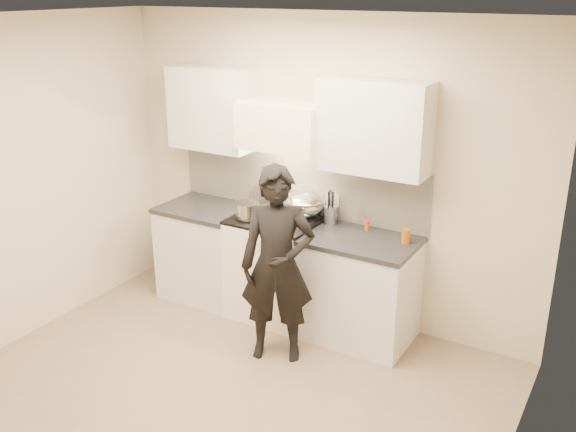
{
  "coord_description": "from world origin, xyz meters",
  "views": [
    {
      "loc": [
        2.48,
        -3.13,
        2.91
      ],
      "look_at": [
        0.04,
        1.05,
        1.15
      ],
      "focal_mm": 40.0,
      "sensor_mm": 36.0,
      "label": 1
    }
  ],
  "objects_px": {
    "stove": "(276,267)",
    "counter_right": "(360,289)",
    "person": "(278,265)",
    "wok": "(304,204)",
    "utensil_crock": "(330,214)"
  },
  "relations": [
    {
      "from": "counter_right",
      "to": "utensil_crock",
      "type": "xyz_separation_m",
      "value": [
        -0.38,
        0.17,
        0.55
      ]
    },
    {
      "from": "stove",
      "to": "person",
      "type": "height_order",
      "value": "person"
    },
    {
      "from": "stove",
      "to": "wok",
      "type": "xyz_separation_m",
      "value": [
        0.2,
        0.14,
        0.6
      ]
    },
    {
      "from": "counter_right",
      "to": "person",
      "type": "height_order",
      "value": "person"
    },
    {
      "from": "wok",
      "to": "person",
      "type": "xyz_separation_m",
      "value": [
        0.18,
        -0.74,
        -0.26
      ]
    },
    {
      "from": "counter_right",
      "to": "person",
      "type": "relative_size",
      "value": 0.57
    },
    {
      "from": "wok",
      "to": "utensil_crock",
      "type": "distance_m",
      "value": 0.26
    },
    {
      "from": "wok",
      "to": "stove",
      "type": "bearing_deg",
      "value": -144.11
    },
    {
      "from": "utensil_crock",
      "to": "person",
      "type": "bearing_deg",
      "value": -95.38
    },
    {
      "from": "stove",
      "to": "counter_right",
      "type": "height_order",
      "value": "stove"
    },
    {
      "from": "wok",
      "to": "person",
      "type": "relative_size",
      "value": 0.31
    },
    {
      "from": "utensil_crock",
      "to": "person",
      "type": "distance_m",
      "value": 0.8
    },
    {
      "from": "counter_right",
      "to": "person",
      "type": "xyz_separation_m",
      "value": [
        -0.45,
        -0.6,
        0.35
      ]
    },
    {
      "from": "utensil_crock",
      "to": "counter_right",
      "type": "bearing_deg",
      "value": -24.01
    },
    {
      "from": "stove",
      "to": "person",
      "type": "bearing_deg",
      "value": -57.82
    }
  ]
}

